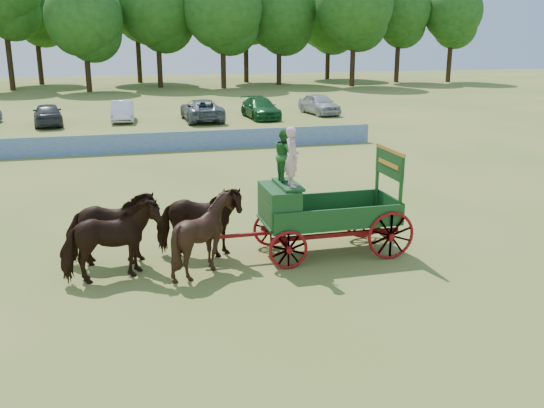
{
  "coord_description": "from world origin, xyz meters",
  "views": [
    {
      "loc": [
        -2.32,
        -14.71,
        6.2
      ],
      "look_at": [
        2.03,
        2.01,
        1.3
      ],
      "focal_mm": 40.0,
      "sensor_mm": 36.0,
      "label": 1
    }
  ],
  "objects": [
    {
      "name": "ground",
      "position": [
        0.0,
        0.0,
        0.0
      ],
      "size": [
        160.0,
        160.0,
        0.0
      ],
      "primitive_type": "plane",
      "color": "olive",
      "rests_on": "ground"
    },
    {
      "name": "horse_lead_left",
      "position": [
        -2.62,
        0.46,
        1.06
      ],
      "size": [
        2.69,
        1.67,
        2.11
      ],
      "primitive_type": "imported",
      "rotation": [
        0.0,
        0.0,
        1.8
      ],
      "color": "black",
      "rests_on": "ground"
    },
    {
      "name": "horse_lead_right",
      "position": [
        -2.62,
        1.56,
        1.06
      ],
      "size": [
        2.59,
        1.35,
        2.11
      ],
      "primitive_type": "imported",
      "rotation": [
        0.0,
        0.0,
        1.48
      ],
      "color": "black",
      "rests_on": "ground"
    },
    {
      "name": "horse_wheel_left",
      "position": [
        -0.22,
        0.46,
        1.06
      ],
      "size": [
        1.99,
        1.79,
        2.12
      ],
      "primitive_type": "imported",
      "rotation": [
        0.0,
        0.0,
        1.53
      ],
      "color": "black",
      "rests_on": "ground"
    },
    {
      "name": "horse_wheel_right",
      "position": [
        -0.22,
        1.56,
        1.06
      ],
      "size": [
        2.7,
        1.69,
        2.11
      ],
      "primitive_type": "imported",
      "rotation": [
        0.0,
        0.0,
        1.34
      ],
      "color": "black",
      "rests_on": "ground"
    },
    {
      "name": "farm_dray",
      "position": [
        2.74,
        1.02,
        1.62
      ],
      "size": [
        6.0,
        2.0,
        3.79
      ],
      "color": "maroon",
      "rests_on": "ground"
    },
    {
      "name": "sponsor_banner",
      "position": [
        -1.0,
        18.0,
        0.53
      ],
      "size": [
        26.0,
        0.08,
        1.05
      ],
      "primitive_type": "cube",
      "color": "#1B3D94",
      "rests_on": "ground"
    },
    {
      "name": "parked_cars",
      "position": [
        -5.55,
        29.72,
        0.77
      ],
      "size": [
        41.66,
        7.0,
        1.61
      ],
      "color": "silver",
      "rests_on": "ground"
    },
    {
      "name": "treeline",
      "position": [
        -4.07,
        59.66,
        9.02
      ],
      "size": [
        92.24,
        22.54,
        15.63
      ],
      "color": "#382314",
      "rests_on": "ground"
    }
  ]
}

